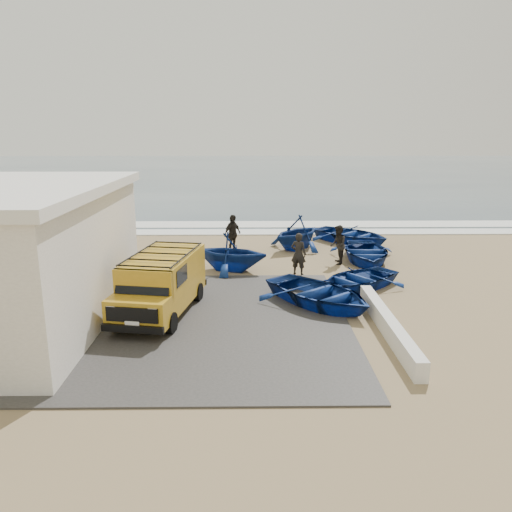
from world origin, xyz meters
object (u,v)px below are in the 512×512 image
object	(u,v)px
boat_mid_right	(365,252)
boat_far_right	(351,235)
fisherman_front	(298,254)
boat_far_left	(297,232)
boat_near_left	(319,293)
van	(161,282)
parapet	(388,325)
fisherman_back	(233,234)
boat_mid_left	(231,252)
boat_near_right	(357,279)
fisherman_middle	(338,245)

from	to	relation	value
boat_mid_right	boat_far_right	bearing A→B (deg)	92.58
boat_far_right	fisherman_front	distance (m)	6.87
boat_far_left	boat_near_left	bearing A→B (deg)	-48.93
fisherman_front	van	bearing A→B (deg)	65.01
fisherman_front	parapet	bearing A→B (deg)	130.88
van	fisherman_back	world-z (taller)	van
boat_mid_left	boat_mid_right	bearing A→B (deg)	-56.97
boat_mid_left	fisherman_back	bearing A→B (deg)	19.80
boat_near_left	boat_near_right	xyz separation A→B (m)	(1.73, 1.90, -0.07)
boat_mid_left	boat_far_right	bearing A→B (deg)	-29.95
boat_far_left	fisherman_front	distance (m)	4.60
boat_near_left	fisherman_back	xyz separation A→B (m)	(-3.19, 7.52, 0.51)
boat_far_left	fisherman_back	xyz separation A→B (m)	(-3.21, -0.85, 0.09)
boat_near_right	fisherman_front	bearing A→B (deg)	-168.16
parapet	boat_mid_right	distance (m)	8.48
parapet	fisherman_back	distance (m)	11.17
boat_mid_right	fisherman_middle	world-z (taller)	fisherman_middle
boat_mid_left	boat_near_left	bearing A→B (deg)	-125.02
parapet	boat_mid_right	bearing A→B (deg)	81.70
boat_mid_right	fisherman_front	size ratio (longest dim) A/B	2.36
parapet	boat_far_left	distance (m)	11.01
boat_near_right	fisherman_front	world-z (taller)	fisherman_front
boat_near_right	fisherman_front	xyz separation A→B (m)	(-2.07, 1.88, 0.51)
boat_far_left	fisherman_middle	distance (m)	3.30
van	fisherman_back	size ratio (longest dim) A/B	2.58
boat_near_left	boat_far_left	xyz separation A→B (m)	(0.02, 8.37, 0.42)
fisherman_front	fisherman_back	size ratio (longest dim) A/B	0.93
boat_near_right	fisherman_back	bearing A→B (deg)	-174.75
boat_mid_right	boat_far_right	distance (m)	3.85
boat_near_right	boat_far_right	distance (m)	7.95
parapet	fisherman_back	world-z (taller)	fisherman_back
boat_far_left	fisherman_front	xyz separation A→B (m)	(-0.37, -4.59, 0.02)
boat_mid_left	fisherman_back	xyz separation A→B (m)	(-0.03, 3.13, 0.12)
boat_far_left	fisherman_front	size ratio (longest dim) A/B	1.85
parapet	boat_far_left	bearing A→B (deg)	98.82
fisherman_middle	fisherman_back	distance (m)	5.20
boat_mid_left	van	bearing A→B (deg)	176.99
boat_near_right	boat_far_left	bearing A→B (deg)	158.82
fisherman_middle	fisherman_back	size ratio (longest dim) A/B	0.92
parapet	boat_near_left	world-z (taller)	boat_near_left
boat_mid_left	fisherman_front	xyz separation A→B (m)	(2.82, -0.62, 0.06)
boat_far_right	boat_near_right	bearing A→B (deg)	-144.57
boat_far_left	parapet	bearing A→B (deg)	-39.93
boat_mid_right	fisherman_middle	bearing A→B (deg)	-158.16
boat_mid_left	fisherman_front	size ratio (longest dim) A/B	1.78
boat_near_left	fisherman_front	distance (m)	3.82
boat_mid_left	boat_far_left	world-z (taller)	boat_far_left
boat_far_right	boat_near_left	bearing A→B (deg)	-152.39
fisherman_front	fisherman_middle	xyz separation A→B (m)	(1.93, 1.68, -0.01)
boat_far_right	fisherman_back	xyz separation A→B (m)	(-6.23, -2.22, 0.51)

